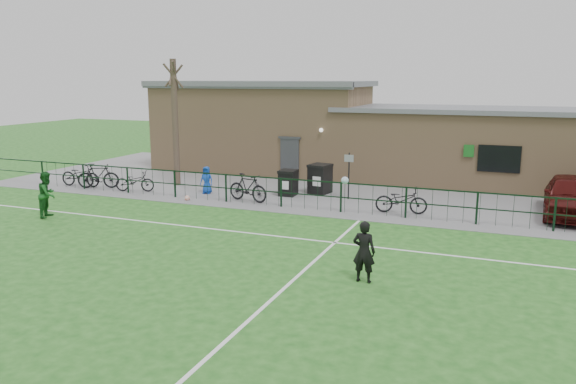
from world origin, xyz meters
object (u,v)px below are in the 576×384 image
at_px(wheelie_bin_right, 320,180).
at_px(bicycle_b, 98,176).
at_px(bare_tree, 175,123).
at_px(bicycle_a, 80,175).
at_px(spectator_child, 207,180).
at_px(ball_ground, 187,198).
at_px(bicycle_c, 135,181).
at_px(bicycle_d, 248,188).
at_px(bicycle_e, 401,200).
at_px(wheelie_bin_left, 288,184).
at_px(sign_post, 349,176).
at_px(car_maroon, 571,196).
at_px(outfield_player, 47,194).

relative_size(wheelie_bin_right, bicycle_b, 0.63).
height_order(bare_tree, bicycle_a, bare_tree).
height_order(bicycle_a, spectator_child, spectator_child).
xyz_separation_m(bicycle_a, ball_ground, (6.41, -0.81, -0.45)).
bearing_deg(bicycle_c, wheelie_bin_right, -88.40).
distance_m(bicycle_c, bicycle_d, 5.73).
bearing_deg(wheelie_bin_right, bicycle_e, -21.00).
distance_m(bicycle_b, ball_ground, 5.40).
height_order(bicycle_b, bicycle_e, bicycle_b).
bearing_deg(wheelie_bin_right, bicycle_d, -119.04).
distance_m(bicycle_b, bicycle_c, 2.07).
bearing_deg(bicycle_d, bicycle_e, -74.59).
relative_size(wheelie_bin_left, bicycle_b, 0.54).
bearing_deg(bicycle_e, wheelie_bin_left, 66.91).
distance_m(bicycle_b, spectator_child, 5.43).
distance_m(wheelie_bin_right, bicycle_c, 8.46).
relative_size(wheelie_bin_right, bicycle_c, 0.69).
bearing_deg(ball_ground, bicycle_e, 6.82).
relative_size(bicycle_a, bicycle_b, 1.06).
xyz_separation_m(sign_post, ball_ground, (-6.27, -2.83, -0.90)).
height_order(wheelie_bin_right, ball_ground, wheelie_bin_right).
relative_size(bicycle_d, ball_ground, 8.41).
relative_size(bare_tree, bicycle_b, 3.08).
height_order(bare_tree, wheelie_bin_right, bare_tree).
xyz_separation_m(wheelie_bin_left, bicycle_a, (-10.01, -1.75, 0.02)).
height_order(wheelie_bin_left, ball_ground, wheelie_bin_left).
bearing_deg(wheelie_bin_left, bare_tree, 174.45).
bearing_deg(car_maroon, outfield_player, -155.33).
bearing_deg(sign_post, car_maroon, 0.61).
bearing_deg(bare_tree, bicycle_e, -9.31).
bearing_deg(car_maroon, bicycle_e, -159.81).
relative_size(spectator_child, ball_ground, 5.27).
bearing_deg(wheelie_bin_left, wheelie_bin_right, 38.71).
xyz_separation_m(bicycle_b, outfield_player, (1.99, -5.12, 0.25)).
distance_m(bicycle_d, spectator_child, 2.56).
xyz_separation_m(car_maroon, bicycle_b, (-20.15, -2.15, -0.20)).
distance_m(car_maroon, ball_ground, 15.13).
xyz_separation_m(bicycle_e, ball_ground, (-8.86, -1.06, -0.42)).
height_order(outfield_player, ball_ground, outfield_player).
relative_size(bicycle_e, outfield_player, 1.14).
bearing_deg(bicycle_c, spectator_child, -93.90).
bearing_deg(bicycle_d, outfield_player, 144.35).
distance_m(wheelie_bin_left, bicycle_b, 9.10).
bearing_deg(bicycle_d, car_maroon, -67.25).
height_order(bicycle_e, spectator_child, spectator_child).
xyz_separation_m(car_maroon, outfield_player, (-18.16, -7.26, 0.06)).
bearing_deg(sign_post, ball_ground, -155.72).
relative_size(bicycle_d, bicycle_e, 1.00).
bearing_deg(bicycle_b, spectator_child, -105.03).
height_order(wheelie_bin_right, car_maroon, car_maroon).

